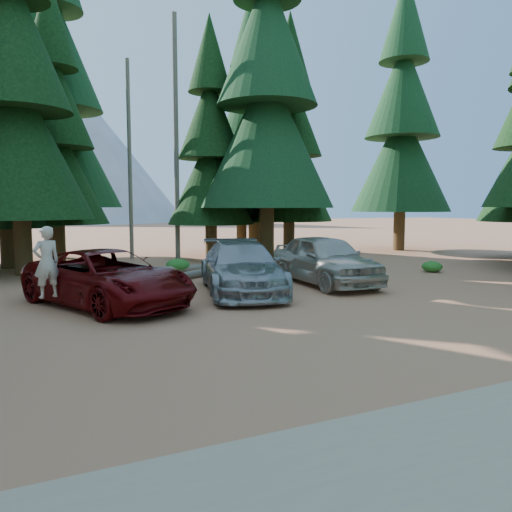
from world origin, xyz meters
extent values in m
plane|color=#BA724F|center=(0.00, 0.00, 0.00)|extent=(160.00, 160.00, 0.00)
cylinder|color=#655C51|center=(0.80, 14.50, 6.00)|extent=(0.24, 0.24, 12.00)
cylinder|color=#655C51|center=(-1.20, 16.00, 5.00)|extent=(0.20, 0.20, 10.00)
cone|color=gray|center=(0.00, 85.00, 14.00)|extent=(44.00, 44.00, 28.00)
cone|color=gray|center=(-8.00, 95.00, 10.00)|extent=(36.00, 36.00, 20.00)
imported|color=#5D080A|center=(-4.25, 3.98, 0.76)|extent=(4.56, 6.06, 1.53)
imported|color=#9DA0A4|center=(-0.13, 4.32, 0.80)|extent=(3.55, 5.89, 1.60)
imported|color=#B7B0A3|center=(3.16, 4.63, 0.87)|extent=(2.29, 5.18, 1.73)
imported|color=beige|center=(-5.75, 3.92, 1.28)|extent=(0.78, 0.63, 1.84)
cylinder|color=white|center=(-5.75, 3.97, 2.12)|extent=(0.36, 0.36, 0.04)
cylinder|color=#655C51|center=(-1.04, 7.60, 0.15)|extent=(3.57, 2.58, 0.29)
cylinder|color=#655C51|center=(-0.43, 9.75, 0.15)|extent=(3.59, 0.58, 0.29)
cylinder|color=#655C51|center=(5.85, 7.65, 0.16)|extent=(4.77, 2.10, 0.32)
ellipsoid|color=#256E21|center=(-4.50, 7.81, 0.29)|extent=(1.04, 1.04, 0.57)
ellipsoid|color=#256E21|center=(-2.76, 10.00, 0.22)|extent=(0.81, 0.81, 0.44)
ellipsoid|color=#256E21|center=(-1.90, 6.40, 0.29)|extent=(1.06, 1.06, 0.58)
ellipsoid|color=#256E21|center=(-0.51, 10.00, 0.27)|extent=(0.99, 0.99, 0.54)
ellipsoid|color=#256E21|center=(1.05, 10.00, 0.27)|extent=(0.97, 0.97, 0.53)
ellipsoid|color=#256E21|center=(4.56, 8.93, 0.38)|extent=(1.38, 1.38, 0.76)
ellipsoid|color=#256E21|center=(8.94, 5.50, 0.23)|extent=(0.82, 0.82, 0.45)
camera|label=1|loc=(-6.28, -9.84, 2.71)|focal=35.00mm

